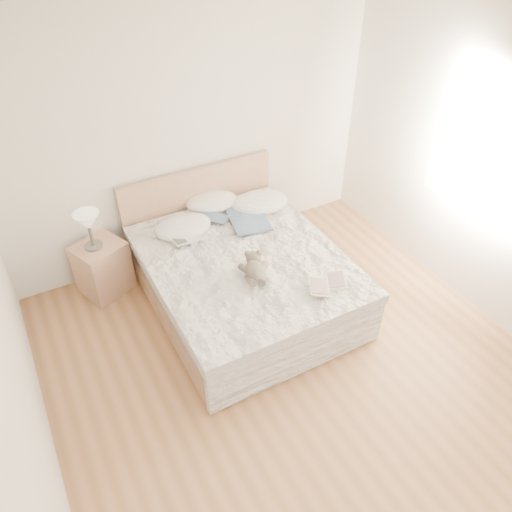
# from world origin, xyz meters

# --- Properties ---
(floor) EXTENTS (4.00, 4.50, 0.00)m
(floor) POSITION_xyz_m (0.00, 0.00, 0.00)
(floor) COLOR brown
(floor) RESTS_ON ground
(ceiling) EXTENTS (4.00, 4.50, 0.00)m
(ceiling) POSITION_xyz_m (0.00, 0.00, 2.70)
(ceiling) COLOR white
(ceiling) RESTS_ON ground
(wall_back) EXTENTS (4.00, 0.02, 2.70)m
(wall_back) POSITION_xyz_m (0.00, 2.25, 1.35)
(wall_back) COLOR silver
(wall_back) RESTS_ON ground
(wall_left) EXTENTS (0.02, 4.50, 2.70)m
(wall_left) POSITION_xyz_m (-2.00, 0.00, 1.35)
(wall_left) COLOR silver
(wall_left) RESTS_ON ground
(window) EXTENTS (0.02, 1.30, 1.10)m
(window) POSITION_xyz_m (1.99, 0.30, 1.45)
(window) COLOR white
(window) RESTS_ON wall_right
(bed) EXTENTS (1.72, 2.14, 1.00)m
(bed) POSITION_xyz_m (0.00, 1.19, 0.31)
(bed) COLOR tan
(bed) RESTS_ON floor
(nightstand) EXTENTS (0.57, 0.54, 0.56)m
(nightstand) POSITION_xyz_m (-1.16, 1.99, 0.28)
(nightstand) COLOR tan
(nightstand) RESTS_ON floor
(table_lamp) EXTENTS (0.32, 0.32, 0.39)m
(table_lamp) POSITION_xyz_m (-1.19, 1.99, 0.84)
(table_lamp) COLOR #524D47
(table_lamp) RESTS_ON nightstand
(pillow_left) EXTENTS (0.58, 0.41, 0.17)m
(pillow_left) POSITION_xyz_m (-0.34, 1.78, 0.64)
(pillow_left) COLOR white
(pillow_left) RESTS_ON bed
(pillow_middle) EXTENTS (0.64, 0.52, 0.17)m
(pillow_middle) POSITION_xyz_m (0.10, 2.06, 0.64)
(pillow_middle) COLOR white
(pillow_middle) RESTS_ON bed
(pillow_right) EXTENTS (0.67, 0.51, 0.18)m
(pillow_right) POSITION_xyz_m (0.55, 1.81, 0.64)
(pillow_right) COLOR white
(pillow_right) RESTS_ON bed
(blouse) EXTENTS (0.69, 0.72, 0.02)m
(blouse) POSITION_xyz_m (0.31, 1.63, 0.63)
(blouse) COLOR #3D5172
(blouse) RESTS_ON bed
(photo_book) EXTENTS (0.31, 0.23, 0.02)m
(photo_book) POSITION_xyz_m (-0.39, 1.60, 0.63)
(photo_book) COLOR silver
(photo_book) RESTS_ON bed
(childrens_book) EXTENTS (0.43, 0.38, 0.02)m
(childrens_book) POSITION_xyz_m (0.44, 0.41, 0.63)
(childrens_book) COLOR beige
(childrens_book) RESTS_ON bed
(teddy_bear) EXTENTS (0.32, 0.38, 0.17)m
(teddy_bear) POSITION_xyz_m (-0.08, 0.77, 0.65)
(teddy_bear) COLOR #64584D
(teddy_bear) RESTS_ON bed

